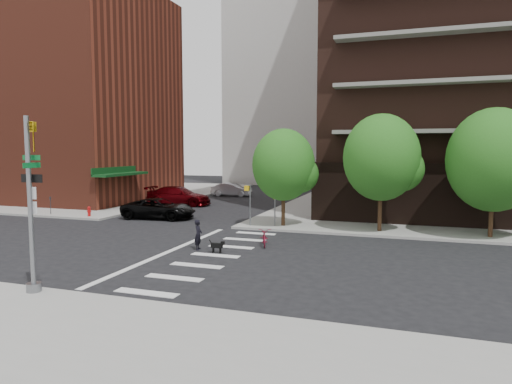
% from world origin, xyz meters
% --- Properties ---
extents(ground, '(120.00, 120.00, 0.00)m').
position_xyz_m(ground, '(0.00, 0.00, 0.00)').
color(ground, black).
rests_on(ground, ground).
extents(sidewalk_nw, '(31.00, 33.00, 0.15)m').
position_xyz_m(sidewalk_nw, '(-24.50, 23.50, 0.07)').
color(sidewalk_nw, gray).
rests_on(sidewalk_nw, ground).
extents(crosswalk, '(3.85, 13.00, 0.01)m').
position_xyz_m(crosswalk, '(2.21, -0.00, 0.01)').
color(crosswalk, silver).
rests_on(crosswalk, ground).
extents(midrise_nw, '(21.40, 15.50, 20.00)m').
position_xyz_m(midrise_nw, '(-22.00, 18.00, 10.15)').
color(midrise_nw, maroon).
rests_on(midrise_nw, sidewalk_nw).
extents(tree_a, '(4.00, 4.00, 5.90)m').
position_xyz_m(tree_a, '(4.00, 8.50, 4.04)').
color(tree_a, '#301E11').
rests_on(tree_a, sidewalk_ne).
extents(tree_b, '(4.50, 4.50, 6.65)m').
position_xyz_m(tree_b, '(10.00, 8.50, 4.54)').
color(tree_b, '#301E11').
rests_on(tree_b, sidewalk_ne).
extents(tree_c, '(5.00, 5.00, 6.80)m').
position_xyz_m(tree_c, '(16.00, 8.50, 4.45)').
color(tree_c, '#301E11').
rests_on(tree_c, sidewalk_ne).
extents(traffic_signal, '(0.90, 0.75, 6.00)m').
position_xyz_m(traffic_signal, '(-0.47, -7.49, 2.70)').
color(traffic_signal, slate).
rests_on(traffic_signal, sidewalk_s).
extents(pedestrian_signal, '(2.18, 0.67, 2.60)m').
position_xyz_m(pedestrian_signal, '(2.32, 7.92, 1.85)').
color(pedestrian_signal, slate).
rests_on(pedestrian_signal, sidewalk_ne).
extents(fire_hydrant, '(0.24, 0.24, 0.73)m').
position_xyz_m(fire_hydrant, '(-10.50, 7.80, 0.55)').
color(fire_hydrant, '#A50C0C').
rests_on(fire_hydrant, sidewalk_nw).
extents(parking_meter, '(0.10, 0.08, 1.32)m').
position_xyz_m(parking_meter, '(-14.00, 7.80, 0.96)').
color(parking_meter, black).
rests_on(parking_meter, sidewalk_nw).
extents(parked_car_black, '(2.90, 5.52, 1.48)m').
position_xyz_m(parked_car_black, '(-5.57, 9.28, 0.74)').
color(parked_car_black, black).
rests_on(parked_car_black, ground).
extents(parked_car_maroon, '(2.81, 6.01, 1.70)m').
position_xyz_m(parked_car_maroon, '(-8.04, 16.85, 0.85)').
color(parked_car_maroon, '#450206').
rests_on(parked_car_maroon, ground).
extents(parked_car_silver, '(1.84, 4.45, 1.43)m').
position_xyz_m(parked_car_silver, '(-6.48, 25.85, 0.72)').
color(parked_car_silver, '#BABDC3').
rests_on(parked_car_silver, ground).
extents(scooter, '(1.23, 1.96, 0.97)m').
position_xyz_m(scooter, '(4.53, 2.87, 0.49)').
color(scooter, maroon).
rests_on(scooter, ground).
extents(dog_walker, '(0.62, 0.47, 1.53)m').
position_xyz_m(dog_walker, '(1.67, 0.89, 0.76)').
color(dog_walker, black).
rests_on(dog_walker, ground).
extents(dog, '(0.68, 0.20, 0.58)m').
position_xyz_m(dog, '(2.87, 0.54, 0.37)').
color(dog, black).
rests_on(dog, ground).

